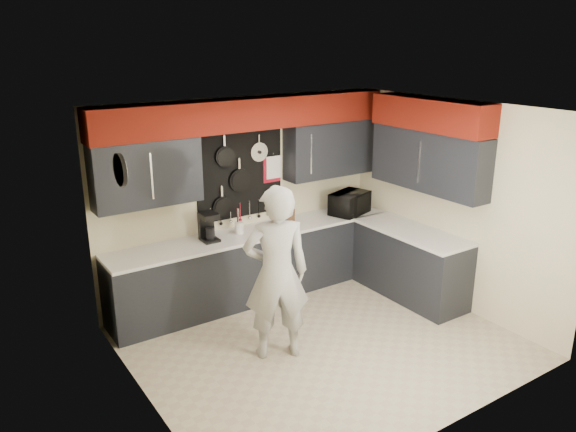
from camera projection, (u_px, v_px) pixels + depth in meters
ground at (322, 343)px, 6.33m from camera, size 4.00×4.00×0.00m
back_wall_assembly at (249, 145)px, 6.99m from camera, size 4.00×0.36×2.60m
right_wall_assembly at (432, 152)px, 6.93m from camera, size 0.36×3.50×2.60m
left_wall_assembly at (141, 273)px, 4.88m from camera, size 0.05×3.50×2.60m
base_cabinets at (301, 264)px, 7.35m from camera, size 3.95×2.20×0.92m
microwave at (350, 203)px, 7.84m from camera, size 0.65×0.54×0.31m
knife_block at (290, 217)px, 7.38m from camera, size 0.14×0.14×0.23m
utensil_crock at (239, 228)px, 7.09m from camera, size 0.11×0.11×0.15m
coffee_maker at (208, 226)px, 6.81m from camera, size 0.20×0.24×0.35m
person at (276, 273)px, 5.83m from camera, size 0.82×0.69×1.90m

